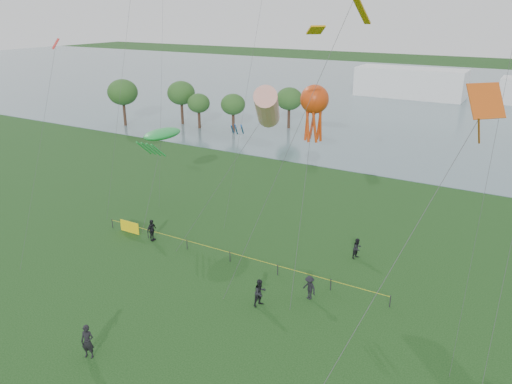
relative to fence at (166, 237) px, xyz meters
The scene contains 13 objects.
lake 85.93m from the fence, 82.55° to the left, with size 400.00×120.00×0.08m, color slate.
pavilion_left 80.24m from the fence, 90.61° to the left, with size 22.00×8.00×6.00m, color white.
trees 41.87m from the fence, 123.60° to the left, with size 27.76×15.88×7.34m.
fence is the anchor object (origin of this frame).
spectator_a 11.61m from the fence, 19.71° to the right, with size 0.89×0.69×1.82m, color black.
spectator_b 13.40m from the fence, ahead, with size 1.05×0.61×1.63m, color black.
spectator_c 1.36m from the fence, behind, with size 1.06×0.44×1.81m, color black.
spectator_f 13.99m from the fence, 67.24° to the right, with size 0.71×0.47×1.96m, color black.
spectator_g 15.05m from the fence, 20.66° to the left, with size 0.78×0.60×1.60m, color black.
kite_windsock 13.10m from the fence, 31.40° to the left, with size 7.09×7.39×12.79m.
kite_creature 9.68m from the fence, 129.07° to the left, with size 2.60×7.10×7.72m.
kite_octopus 16.06m from the fence, 18.50° to the left, with size 2.98×8.07×12.93m.
kite_delta 26.72m from the fence, 17.90° to the right, with size 5.63×14.46×15.03m.
Camera 1 is at (13.24, -12.77, 17.75)m, focal length 35.00 mm.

